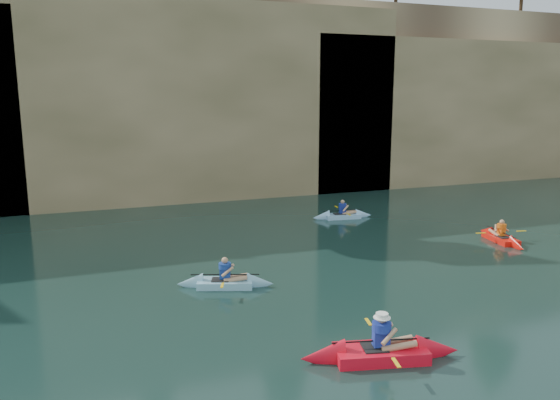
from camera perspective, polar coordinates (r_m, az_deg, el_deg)
name	(u,v)px	position (r m, az deg, el deg)	size (l,w,h in m)	color
cliff	(144,94)	(38.45, -14.00, 10.71)	(70.00, 16.00, 12.00)	tan
cliff_slab_center	(197,99)	(31.49, -8.64, 10.36)	(24.00, 2.40, 11.40)	#A08761
cliff_slab_east	(483,110)	(40.74, 20.43, 8.83)	(26.00, 2.40, 9.84)	#A08761
sea_cave_center	(90,179)	(30.45, -19.25, 2.09)	(3.50, 1.00, 3.20)	black
sea_cave_east	(330,156)	(33.72, 5.22, 4.60)	(5.00, 1.00, 4.50)	black
main_kayaker	(381,352)	(13.22, 10.47, -15.35)	(3.84, 2.47, 1.39)	red
kayaker_ltblue_near	(225,282)	(17.54, -5.75, -8.56)	(3.13, 2.27, 1.21)	#7FB9D5
kayaker_red_far	(501,238)	(24.44, 22.07, -3.69)	(2.24, 3.17, 1.14)	red
kayaker_ltblue_mid	(342,215)	(26.94, 6.52, -1.62)	(3.08, 2.26, 1.15)	#8EC0EE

